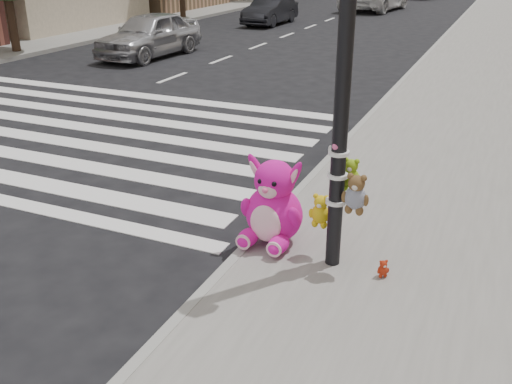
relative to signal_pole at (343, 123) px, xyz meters
The scene contains 9 objects.
ground 3.64m from the signal_pole, 145.31° to the right, with size 120.00×120.00×0.00m, color black.
sidewalk_far 24.36m from the signal_pole, 131.55° to the left, with size 6.00×80.00×0.14m, color slate.
curb_edge 8.43m from the signal_pole, 97.44° to the left, with size 0.12×80.00×0.15m, color gray.
crosswalk 8.08m from the signal_pole, 154.55° to the left, with size 11.00×6.00×0.01m, color silver, non-canonical shape.
signal_pole is the anchor object (origin of this frame).
pink_bunny 1.44m from the signal_pole, 167.29° to the left, with size 0.76×0.80×1.08m.
red_teddy 1.62m from the signal_pole, ahead, with size 0.14×0.10×0.20m, color #B12911, non-canonical shape.
car_silver_far 14.39m from the signal_pole, 131.48° to the left, with size 1.71×4.24×1.44m, color #A3A3A8.
car_dark_far 22.19m from the signal_pole, 114.29° to the left, with size 1.34×3.85×1.27m, color black.
Camera 1 is at (4.05, -3.61, 3.39)m, focal length 40.00 mm.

